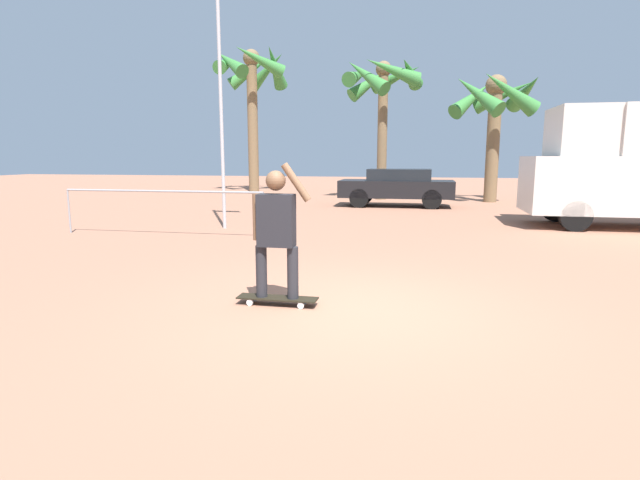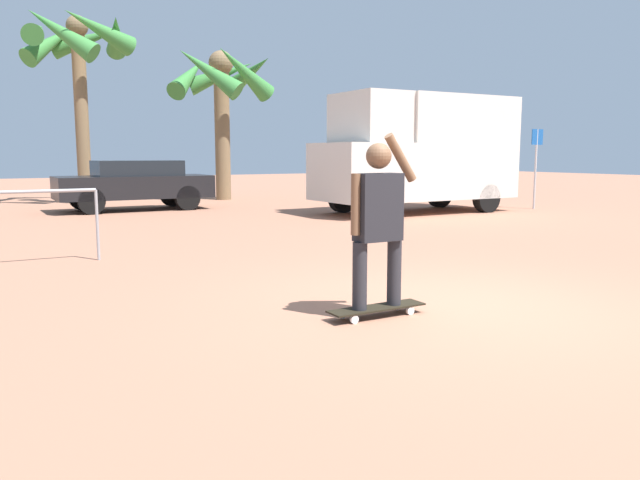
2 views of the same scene
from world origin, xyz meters
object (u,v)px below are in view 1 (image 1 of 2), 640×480
skateboard (277,299)px  palm_tree_far_left (252,77)px  parked_car_black (397,186)px  palm_tree_near_van (496,102)px  palm_tree_center_background (382,84)px  flagpole (222,47)px  person_skateboarder (276,226)px

skateboard → palm_tree_far_left: bearing=109.8°
parked_car_black → palm_tree_near_van: (3.70, 2.66, 3.21)m
palm_tree_center_background → palm_tree_far_left: bearing=151.7°
skateboard → flagpole: 8.30m
person_skateboarder → flagpole: bearing=117.1°
person_skateboarder → flagpole: 7.85m
parked_car_black → flagpole: flagpole is taller
parked_car_black → flagpole: 8.67m
palm_tree_center_background → palm_tree_far_left: 8.11m
person_skateboarder → palm_tree_near_van: bearing=73.9°
skateboard → palm_tree_near_van: bearing=73.9°
skateboard → flagpole: flagpole is taller
flagpole → palm_tree_near_van: bearing=50.6°
palm_tree_near_van → palm_tree_center_background: size_ratio=0.86×
palm_tree_center_background → skateboard: bearing=-89.7°
palm_tree_far_left → palm_tree_center_background: bearing=-28.3°
palm_tree_center_background → flagpole: bearing=-107.8°
person_skateboarder → parked_car_black: person_skateboarder is taller
flagpole → palm_tree_far_left: bearing=106.2°
person_skateboarder → parked_car_black: (0.80, 12.98, -0.25)m
parked_car_black → palm_tree_center_background: size_ratio=0.70×
parked_car_black → palm_tree_near_van: size_ratio=0.81×
skateboard → palm_tree_near_van: palm_tree_near_van is taller
skateboard → palm_tree_center_background: bearing=90.3°
palm_tree_near_van → skateboard: bearing=-106.1°
person_skateboarder → palm_tree_far_left: 21.66m
person_skateboarder → palm_tree_center_background: 16.49m
palm_tree_near_van → flagpole: 12.16m
skateboard → palm_tree_center_background: size_ratio=0.17×
palm_tree_near_van → flagpole: (-7.71, -9.38, 0.53)m
person_skateboarder → palm_tree_far_left: palm_tree_far_left is taller
palm_tree_far_left → flagpole: bearing=-73.8°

